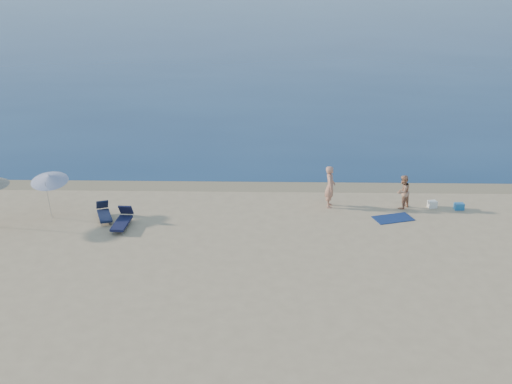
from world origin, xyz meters
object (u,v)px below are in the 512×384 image
at_px(person_left, 330,187).
at_px(person_right, 403,192).
at_px(blue_cooler, 459,206).
at_px(umbrella_near, 49,178).

distance_m(person_left, person_right, 3.29).
bearing_deg(blue_cooler, umbrella_near, 179.11).
bearing_deg(blue_cooler, person_left, 173.09).
bearing_deg(umbrella_near, blue_cooler, 0.62).
height_order(person_right, blue_cooler, person_right).
height_order(person_left, person_right, person_left).
distance_m(person_left, blue_cooler, 5.91).
bearing_deg(person_right, blue_cooler, 131.68).
relative_size(person_left, blue_cooler, 4.63).
bearing_deg(person_right, umbrella_near, -40.70).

